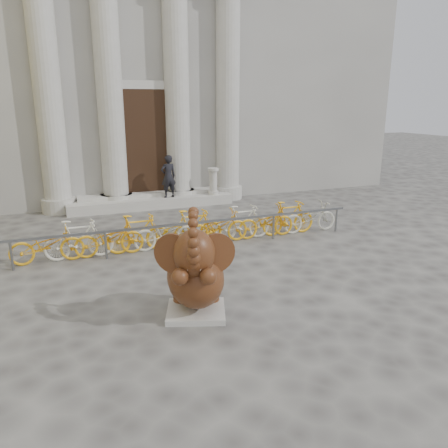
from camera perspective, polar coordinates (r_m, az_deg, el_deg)
name	(u,v)px	position (r m, az deg, el deg)	size (l,w,h in m)	color
ground	(263,319)	(7.98, 5.08, -12.31)	(80.00, 80.00, 0.00)	#474442
classical_building	(120,51)	(21.60, -13.47, 21.13)	(22.00, 10.70, 12.00)	gray
entrance_steps	(151,202)	(16.41, -9.47, 2.85)	(6.00, 1.20, 0.36)	#A8A59E
elephant_statue	(195,276)	(7.81, -3.77, -6.79)	(1.39, 1.65, 2.09)	#A8A59E
bike_rack	(193,228)	(11.71, -4.13, -0.48)	(9.21, 0.53, 1.00)	slate
pedestrian	(168,176)	(16.15, -7.28, 6.19)	(0.57, 0.37, 1.56)	black
balustrade_post	(213,182)	(16.62, -1.42, 5.48)	(0.41, 0.41, 1.01)	#A8A59E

